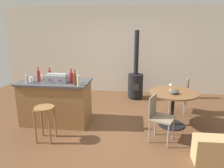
{
  "coord_description": "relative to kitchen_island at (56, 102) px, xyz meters",
  "views": [
    {
      "loc": [
        0.36,
        -4.0,
        2.02
      ],
      "look_at": [
        -0.16,
        0.23,
        0.89
      ],
      "focal_mm": 33.62,
      "sensor_mm": 36.0,
      "label": 1
    }
  ],
  "objects": [
    {
      "name": "wood_stove",
      "position": [
        1.7,
        1.87,
        0.03
      ],
      "size": [
        0.44,
        0.45,
        1.98
      ],
      "color": "black",
      "rests_on": "ground_plane"
    },
    {
      "name": "bottle_4",
      "position": [
        -0.48,
        -0.24,
        0.56
      ],
      "size": [
        0.08,
        0.08,
        0.23
      ],
      "color": "#B7B2AD",
      "rests_on": "kitchen_island"
    },
    {
      "name": "dining_table",
      "position": [
        2.5,
        0.12,
        0.1
      ],
      "size": [
        0.99,
        0.99,
        0.75
      ],
      "color": "black",
      "rests_on": "ground_plane"
    },
    {
      "name": "bottle_0",
      "position": [
        0.4,
        -0.09,
        0.58
      ],
      "size": [
        0.08,
        0.08,
        0.29
      ],
      "color": "maroon",
      "rests_on": "kitchen_island"
    },
    {
      "name": "kitchen_island",
      "position": [
        0.0,
        0.0,
        0.0
      ],
      "size": [
        1.47,
        0.8,
        0.94
      ],
      "color": "olive",
      "rests_on": "ground_plane"
    },
    {
      "name": "cardboard_box",
      "position": [
        2.88,
        -1.13,
        -0.26
      ],
      "size": [
        0.49,
        0.3,
        0.43
      ],
      "primitive_type": "cube",
      "rotation": [
        0.0,
        0.0,
        0.02
      ],
      "color": "tan",
      "rests_on": "ground_plane"
    },
    {
      "name": "bottle_5",
      "position": [
        0.61,
        -0.3,
        0.58
      ],
      "size": [
        0.06,
        0.06,
        0.28
      ],
      "color": "#B7B2AD",
      "rests_on": "kitchen_island"
    },
    {
      "name": "folding_chair_far",
      "position": [
        2.82,
        0.85,
        0.06
      ],
      "size": [
        0.51,
        0.51,
        0.88
      ],
      "color": "#7F705B",
      "rests_on": "ground_plane"
    },
    {
      "name": "toolbox",
      "position": [
        0.09,
        -0.08,
        0.55
      ],
      "size": [
        0.44,
        0.27,
        0.18
      ],
      "color": "gray",
      "rests_on": "kitchen_island"
    },
    {
      "name": "cup_0",
      "position": [
        -0.36,
        0.09,
        0.52
      ],
      "size": [
        0.12,
        0.09,
        0.1
      ],
      "color": "white",
      "rests_on": "kitchen_island"
    },
    {
      "name": "wooden_stool",
      "position": [
        0.09,
        -0.78,
        0.02
      ],
      "size": [
        0.36,
        0.36,
        0.66
      ],
      "color": "olive",
      "rests_on": "ground_plane"
    },
    {
      "name": "bottle_3",
      "position": [
        -0.21,
        0.26,
        0.56
      ],
      "size": [
        0.06,
        0.06,
        0.23
      ],
      "color": "maroon",
      "rests_on": "kitchen_island"
    },
    {
      "name": "ground_plane",
      "position": [
        1.38,
        -0.14,
        -0.47
      ],
      "size": [
        8.8,
        8.8,
        0.0
      ],
      "primitive_type": "plane",
      "color": "brown"
    },
    {
      "name": "back_wall",
      "position": [
        1.38,
        2.57,
        0.88
      ],
      "size": [
        8.0,
        0.1,
        2.7
      ],
      "primitive_type": "cube",
      "color": "beige",
      "rests_on": "ground_plane"
    },
    {
      "name": "bottle_2",
      "position": [
        -0.33,
        -0.03,
        0.58
      ],
      "size": [
        0.07,
        0.07,
        0.3
      ],
      "color": "maroon",
      "rests_on": "kitchen_island"
    },
    {
      "name": "cup_1",
      "position": [
        -0.46,
        -0.11,
        0.52
      ],
      "size": [
        0.11,
        0.08,
        0.11
      ],
      "color": "white",
      "rests_on": "kitchen_island"
    },
    {
      "name": "folding_chair_near",
      "position": [
        2.14,
        -0.54,
        0.03
      ],
      "size": [
        0.52,
        0.52,
        0.85
      ],
      "color": "#7F705B",
      "rests_on": "ground_plane"
    },
    {
      "name": "bottle_1",
      "position": [
        0.52,
        -0.25,
        0.58
      ],
      "size": [
        0.06,
        0.06,
        0.31
      ],
      "color": "#603314",
      "rests_on": "kitchen_island"
    },
    {
      "name": "wine_glass",
      "position": [
        2.45,
        0.25,
        0.39
      ],
      "size": [
        0.07,
        0.07,
        0.14
      ],
      "color": "silver",
      "rests_on": "dining_table"
    },
    {
      "name": "serving_bowl",
      "position": [
        2.49,
        -0.0,
        0.31
      ],
      "size": [
        0.18,
        0.18,
        0.07
      ],
      "primitive_type": "ellipsoid",
      "color": "#383838",
      "rests_on": "dining_table"
    }
  ]
}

